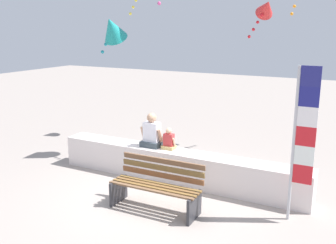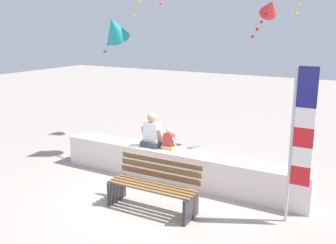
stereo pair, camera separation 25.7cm
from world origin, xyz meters
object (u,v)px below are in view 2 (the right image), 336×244
at_px(flag_banner, 299,136).
at_px(person_adult, 152,133).
at_px(park_bench, 154,186).
at_px(kite_teal, 115,29).
at_px(person_child, 169,141).
at_px(kite_red, 270,8).

bearing_deg(flag_banner, person_adult, 168.25).
relative_size(park_bench, kite_teal, 1.73).
bearing_deg(kite_teal, person_adult, -24.23).
bearing_deg(kite_teal, flag_banner, -15.77).
bearing_deg(person_child, person_adult, -179.95).
height_order(person_adult, flag_banner, flag_banner).
height_order(park_bench, flag_banner, flag_banner).
relative_size(person_adult, kite_red, 0.69).
height_order(person_child, flag_banner, flag_banner).
bearing_deg(flag_banner, kite_red, 113.37).
height_order(flag_banner, kite_teal, kite_teal).
bearing_deg(kite_teal, park_bench, -40.94).
bearing_deg(park_bench, kite_red, 82.19).
xyz_separation_m(person_child, kite_teal, (-1.82, 0.63, 2.30)).
relative_size(person_child, flag_banner, 0.18).
bearing_deg(park_bench, person_child, 109.12).
xyz_separation_m(park_bench, flag_banner, (2.28, 0.69, 1.09)).
bearing_deg(person_adult, flag_banner, -11.75).
distance_m(park_bench, kite_teal, 4.08).
xyz_separation_m(park_bench, person_child, (-0.47, 1.35, 0.44)).
height_order(person_child, kite_red, kite_red).
xyz_separation_m(person_adult, flag_banner, (3.17, -0.66, 0.55)).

